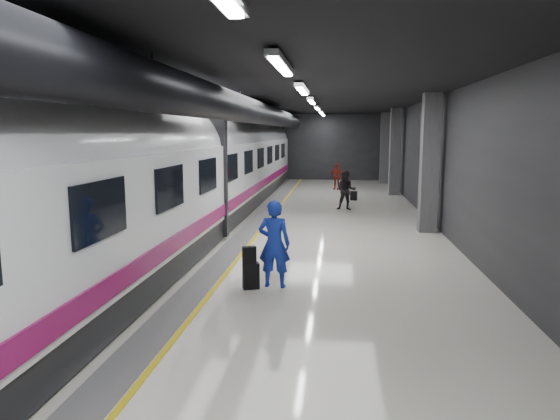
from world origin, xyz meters
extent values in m
plane|color=beige|center=(0.00, 0.00, 0.00)|extent=(40.00, 40.00, 0.00)
cube|color=black|center=(0.00, 0.00, 4.50)|extent=(10.00, 40.00, 0.02)
cube|color=#28282B|center=(0.00, 20.00, 2.25)|extent=(10.00, 0.02, 4.50)
cube|color=#28282B|center=(-5.00, 0.00, 2.25)|extent=(0.02, 40.00, 4.50)
cube|color=#28282B|center=(5.00, 0.00, 2.25)|extent=(0.02, 40.00, 4.50)
cube|color=slate|center=(-1.35, 0.00, 0.01)|extent=(0.65, 39.80, 0.01)
cube|color=yellow|center=(-0.95, 0.00, 0.01)|extent=(0.10, 39.80, 0.01)
cylinder|color=black|center=(-1.30, 0.00, 3.95)|extent=(0.80, 38.00, 0.80)
cube|color=silver|center=(0.60, -6.00, 4.40)|extent=(0.22, 2.60, 0.10)
cube|color=silver|center=(0.60, -1.00, 4.40)|extent=(0.22, 2.60, 0.10)
cube|color=silver|center=(0.60, 4.00, 4.40)|extent=(0.22, 2.60, 0.10)
cube|color=silver|center=(0.60, 9.00, 4.40)|extent=(0.22, 2.60, 0.10)
cube|color=silver|center=(0.60, 14.00, 4.40)|extent=(0.22, 2.60, 0.10)
cube|color=silver|center=(0.60, 18.00, 4.40)|extent=(0.22, 2.60, 0.10)
cube|color=#515154|center=(4.55, 2.00, 2.25)|extent=(0.55, 0.55, 4.50)
cube|color=#515154|center=(4.55, 12.00, 2.25)|extent=(0.55, 0.55, 4.50)
cube|color=#515154|center=(4.55, 18.00, 2.25)|extent=(0.55, 0.55, 4.50)
cube|color=black|center=(-3.25, 0.00, 0.35)|extent=(2.80, 38.00, 0.60)
cube|color=white|center=(-3.25, 0.00, 1.75)|extent=(2.90, 38.00, 2.20)
cylinder|color=white|center=(-3.25, 0.00, 2.70)|extent=(2.80, 38.00, 2.80)
cube|color=#830B4C|center=(-1.78, 0.00, 0.95)|extent=(0.04, 38.00, 0.35)
cube|color=black|center=(-3.25, 0.00, 2.00)|extent=(3.05, 0.25, 3.80)
cube|color=black|center=(-1.78, -8.00, 2.15)|extent=(0.05, 1.60, 0.85)
cube|color=black|center=(-1.78, -5.00, 2.15)|extent=(0.05, 1.60, 0.85)
cube|color=black|center=(-1.78, -2.00, 2.15)|extent=(0.05, 1.60, 0.85)
cube|color=black|center=(-1.78, 1.00, 2.15)|extent=(0.05, 1.60, 0.85)
cube|color=black|center=(-1.78, 4.00, 2.15)|extent=(0.05, 1.60, 0.85)
cube|color=black|center=(-1.78, 7.00, 2.15)|extent=(0.05, 1.60, 0.85)
cube|color=black|center=(-1.78, 10.00, 2.15)|extent=(0.05, 1.60, 0.85)
cube|color=black|center=(-1.78, 13.00, 2.15)|extent=(0.05, 1.60, 0.85)
cube|color=black|center=(-1.78, 16.00, 2.15)|extent=(0.05, 1.60, 0.85)
imported|color=#1B29CA|center=(0.29, -4.54, 0.93)|extent=(0.70, 0.48, 1.87)
cube|color=black|center=(-0.18, -4.73, 0.28)|extent=(0.39, 0.31, 0.55)
cube|color=black|center=(-0.21, -4.77, 0.73)|extent=(0.31, 0.25, 0.36)
imported|color=black|center=(1.96, 6.37, 0.83)|extent=(0.84, 0.67, 1.67)
imported|color=maroon|center=(1.53, 14.12, 0.75)|extent=(0.94, 0.56, 1.51)
cube|color=black|center=(2.38, 9.48, 0.22)|extent=(0.35, 0.28, 0.45)
camera|label=1|loc=(1.58, -14.71, 3.25)|focal=32.00mm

